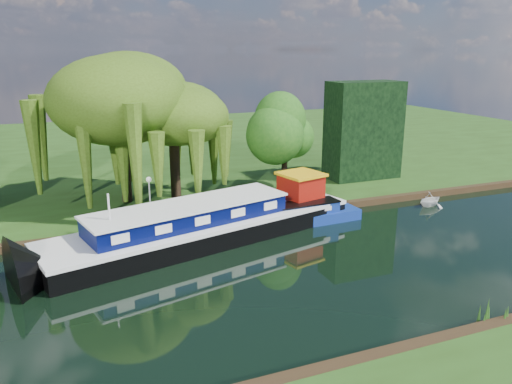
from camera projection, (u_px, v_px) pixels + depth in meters
name	position (u px, v px, depth m)	size (l,w,h in m)	color
ground	(181.00, 290.00, 23.45)	(120.00, 120.00, 0.00)	black
far_bank	(107.00, 153.00, 53.74)	(120.00, 52.00, 0.45)	#203D10
dutch_barge	(208.00, 224.00, 29.45)	(19.45, 8.74, 4.01)	black
narrowboat	(284.00, 219.00, 31.71)	(10.77, 2.32, 1.56)	navy
white_cruiser	(430.00, 206.00, 36.15)	(1.92, 2.22, 1.17)	silver
willow_left	(120.00, 100.00, 33.72)	(8.23, 8.23, 9.87)	black
willow_right	(173.00, 125.00, 33.97)	(6.18, 6.18, 7.52)	black
tree_far_right	(285.00, 132.00, 37.75)	(3.93, 3.93, 6.43)	black
conifer_hedge	(363.00, 130.00, 41.50)	(6.00, 3.00, 8.00)	black
lamppost	(149.00, 186.00, 32.34)	(0.36, 0.36, 2.56)	silver
mooring_posts	(140.00, 219.00, 30.51)	(19.16, 0.16, 1.00)	silver
reeds_near	(405.00, 332.00, 18.98)	(33.70, 1.50, 1.10)	#1E5316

